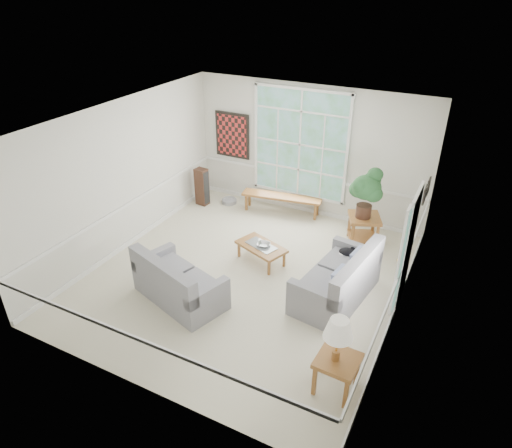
{
  "coord_description": "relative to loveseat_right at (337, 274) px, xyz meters",
  "views": [
    {
      "loc": [
        3.39,
        -6.22,
        5.09
      ],
      "look_at": [
        0.1,
        0.2,
        1.05
      ],
      "focal_mm": 32.0,
      "sensor_mm": 36.0,
      "label": 1
    }
  ],
  "objects": [
    {
      "name": "entry_door",
      "position": [
        1.01,
        0.46,
        0.56
      ],
      "size": [
        0.08,
        0.9,
        2.1
      ],
      "primitive_type": "cube",
      "color": "white",
      "rests_on": "floor"
    },
    {
      "name": "loveseat_right",
      "position": [
        0.0,
        0.0,
        0.0
      ],
      "size": [
        1.18,
        1.92,
        0.98
      ],
      "primitive_type": "cube",
      "rotation": [
        0.0,
        0.0,
        -0.14
      ],
      "color": "gray",
      "rests_on": "floor"
    },
    {
      "name": "wall_art",
      "position": [
        -3.65,
        2.81,
        1.11
      ],
      "size": [
        0.9,
        0.06,
        1.1
      ],
      "primitive_type": "cube",
      "color": "maroon",
      "rests_on": "wall_back"
    },
    {
      "name": "floor_speaker",
      "position": [
        -4.1,
        2.05,
        -0.03
      ],
      "size": [
        0.31,
        0.26,
        0.92
      ],
      "primitive_type": "cube",
      "rotation": [
        0.0,
        0.0,
        -0.11
      ],
      "color": "#382016",
      "rests_on": "floor"
    },
    {
      "name": "wall_back",
      "position": [
        -1.7,
        2.86,
        1.01
      ],
      "size": [
        5.5,
        0.02,
        3.0
      ],
      "primitive_type": "cube",
      "color": "silver",
      "rests_on": "ground"
    },
    {
      "name": "window_bench",
      "position": [
        -2.17,
        2.51,
        -0.27
      ],
      "size": [
        1.92,
        0.68,
        0.44
      ],
      "primitive_type": "cube",
      "rotation": [
        0.0,
        0.0,
        0.17
      ],
      "color": "brown",
      "rests_on": "floor"
    },
    {
      "name": "pet_bed",
      "position": [
        -3.53,
        2.38,
        -0.43
      ],
      "size": [
        0.5,
        0.5,
        0.11
      ],
      "primitive_type": "cylinder",
      "rotation": [
        0.0,
        0.0,
        -0.39
      ],
      "color": "gray",
      "rests_on": "floor"
    },
    {
      "name": "wall_right",
      "position": [
        1.05,
        -0.14,
        1.01
      ],
      "size": [
        0.02,
        6.0,
        3.0
      ],
      "primitive_type": "cube",
      "color": "silver",
      "rests_on": "ground"
    },
    {
      "name": "wall_front",
      "position": [
        -1.7,
        -3.14,
        1.01
      ],
      "size": [
        5.5,
        0.02,
        3.0
      ],
      "primitive_type": "cube",
      "color": "silver",
      "rests_on": "ground"
    },
    {
      "name": "end_table",
      "position": [
        -0.08,
        2.05,
        -0.17
      ],
      "size": [
        0.83,
        0.83,
        0.63
      ],
      "primitive_type": "cube",
      "rotation": [
        0.0,
        0.0,
        0.41
      ],
      "color": "brown",
      "rests_on": "floor"
    },
    {
      "name": "wall_frame_near",
      "position": [
        1.01,
        1.61,
        1.06
      ],
      "size": [
        0.04,
        0.26,
        0.32
      ],
      "primitive_type": "cube",
      "color": "black",
      "rests_on": "wall_right"
    },
    {
      "name": "pewter_bowl",
      "position": [
        -1.62,
        0.42,
        -0.08
      ],
      "size": [
        0.32,
        0.32,
        0.07
      ],
      "primitive_type": "imported",
      "rotation": [
        0.0,
        0.0,
        0.07
      ],
      "color": "#A0A0A6",
      "rests_on": "coffee_table"
    },
    {
      "name": "table_lamp",
      "position": [
        0.62,
        -1.97,
        0.42
      ],
      "size": [
        0.5,
        0.5,
        0.68
      ],
      "primitive_type": null,
      "rotation": [
        0.0,
        0.0,
        -0.33
      ],
      "color": "white",
      "rests_on": "side_table"
    },
    {
      "name": "window_back",
      "position": [
        -1.9,
        2.82,
        1.16
      ],
      "size": [
        2.3,
        0.08,
        2.4
      ],
      "primitive_type": "cube",
      "color": "white",
      "rests_on": "wall_back"
    },
    {
      "name": "houseplant",
      "position": [
        -0.11,
        2.0,
        0.68
      ],
      "size": [
        0.82,
        0.82,
        1.08
      ],
      "primitive_type": null,
      "rotation": [
        0.0,
        0.0,
        0.37
      ],
      "color": "#245329",
      "rests_on": "end_table"
    },
    {
      "name": "door_sidelight",
      "position": [
        1.01,
        -0.17,
        0.66
      ],
      "size": [
        0.08,
        0.26,
        1.9
      ],
      "primitive_type": "cube",
      "color": "white",
      "rests_on": "wall_right"
    },
    {
      "name": "coffee_table",
      "position": [
        -1.67,
        0.42,
        -0.3
      ],
      "size": [
        1.11,
        0.84,
        0.37
      ],
      "primitive_type": "cube",
      "rotation": [
        0.0,
        0.0,
        -0.35
      ],
      "color": "brown",
      "rests_on": "floor"
    },
    {
      "name": "side_table",
      "position": [
        0.66,
        -1.95,
        -0.2
      ],
      "size": [
        0.58,
        0.58,
        0.57
      ],
      "primitive_type": "cube",
      "rotation": [
        0.0,
        0.0,
        -0.05
      ],
      "color": "brown",
      "rests_on": "floor"
    },
    {
      "name": "wall_frame_far",
      "position": [
        1.01,
        2.01,
        1.06
      ],
      "size": [
        0.04,
        0.26,
        0.32
      ],
      "primitive_type": "cube",
      "color": "black",
      "rests_on": "wall_right"
    },
    {
      "name": "loveseat_front",
      "position": [
        -2.4,
        -1.27,
        -0.04
      ],
      "size": [
        1.85,
        1.32,
        0.9
      ],
      "primitive_type": "cube",
      "rotation": [
        0.0,
        0.0,
        -0.31
      ],
      "color": "gray",
      "rests_on": "floor"
    },
    {
      "name": "cat",
      "position": [
        -0.02,
        0.65,
        0.09
      ],
      "size": [
        0.33,
        0.24,
        0.15
      ],
      "primitive_type": "ellipsoid",
      "rotation": [
        0.0,
        0.0,
        0.03
      ],
      "color": "black",
      "rests_on": "loveseat_right"
    },
    {
      "name": "wall_left",
      "position": [
        -4.45,
        -0.14,
        1.01
      ],
      "size": [
        0.02,
        6.0,
        3.0
      ],
      "primitive_type": "cube",
      "color": "silver",
      "rests_on": "ground"
    },
    {
      "name": "ceiling",
      "position": [
        -1.7,
        -0.14,
        2.51
      ],
      "size": [
        5.5,
        6.0,
        0.02
      ],
      "primitive_type": "cube",
      "color": "white",
      "rests_on": "ground"
    },
    {
      "name": "floor",
      "position": [
        -1.7,
        -0.14,
        -0.49
      ],
      "size": [
        5.5,
        6.0,
        0.01
      ],
      "primitive_type": "cube",
      "color": "beige",
      "rests_on": "ground"
    }
  ]
}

